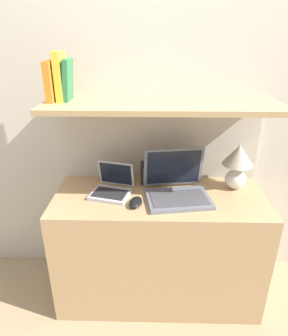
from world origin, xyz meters
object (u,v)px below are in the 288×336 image
at_px(laptop_small, 112,188).
at_px(computer_mouse, 136,202).
at_px(laptop_large, 177,188).
at_px(book_orange, 52,81).
at_px(router_box, 151,173).
at_px(table_lamp, 238,163).
at_px(book_green, 68,80).
at_px(book_yellow, 61,76).

height_order(laptop_small, computer_mouse, laptop_small).
bearing_deg(laptop_large, book_orange, 174.41).
bearing_deg(book_orange, router_box, 10.93).
relative_size(table_lamp, router_box, 1.99).
height_order(laptop_large, book_green, book_green).
relative_size(table_lamp, laptop_small, 1.06).
bearing_deg(laptop_small, table_lamp, 6.98).
bearing_deg(router_box, book_orange, -169.07).
height_order(table_lamp, router_box, table_lamp).
height_order(computer_mouse, book_yellow, book_yellow).
height_order(book_orange, book_yellow, book_yellow).
height_order(book_yellow, book_green, book_yellow).
relative_size(router_box, book_green, 0.66).
relative_size(laptop_large, book_orange, 1.96).
distance_m(table_lamp, laptop_large, 0.40).
bearing_deg(book_orange, computer_mouse, -21.09).
bearing_deg(router_box, laptop_large, -48.30).
distance_m(laptop_large, book_green, 0.83).
xyz_separation_m(table_lamp, book_orange, (-1.02, -0.05, 0.47)).
height_order(laptop_small, router_box, laptop_small).
xyz_separation_m(laptop_large, book_orange, (-0.66, 0.07, 0.59)).
relative_size(table_lamp, book_yellow, 1.14).
bearing_deg(computer_mouse, laptop_small, 138.45).
relative_size(table_lamp, computer_mouse, 2.17).
xyz_separation_m(laptop_large, book_yellow, (-0.62, 0.07, 0.61)).
xyz_separation_m(book_orange, book_yellow, (0.05, 0.00, 0.02)).
distance_m(computer_mouse, book_green, 0.74).
xyz_separation_m(laptop_small, book_green, (-0.21, 0.04, 0.60)).
xyz_separation_m(computer_mouse, router_box, (0.08, 0.27, 0.05)).
distance_m(laptop_large, book_yellow, 0.87).
height_order(computer_mouse, book_orange, book_orange).
xyz_separation_m(computer_mouse, book_green, (-0.35, 0.17, 0.63)).
bearing_deg(laptop_small, laptop_large, -3.98).
xyz_separation_m(book_yellow, book_green, (0.04, 0.00, -0.02)).
xyz_separation_m(router_box, book_green, (-0.44, -0.10, 0.57)).
bearing_deg(laptop_large, computer_mouse, -156.31).
xyz_separation_m(computer_mouse, book_yellow, (-0.39, 0.17, 0.64)).
bearing_deg(computer_mouse, book_yellow, 156.67).
distance_m(book_orange, book_green, 0.08).
bearing_deg(laptop_large, book_yellow, 174.00).
relative_size(laptop_small, computer_mouse, 2.05).
distance_m(router_box, book_orange, 0.78).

